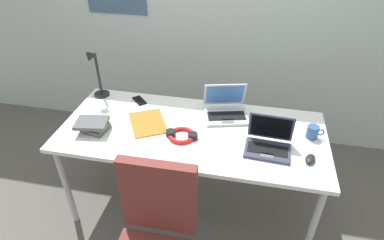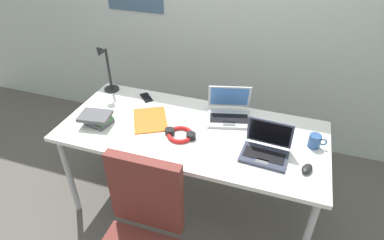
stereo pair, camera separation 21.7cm
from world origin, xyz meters
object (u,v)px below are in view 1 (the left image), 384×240
(cell_phone, at_px, (139,101))
(computer_mouse, at_px, (310,159))
(desk_lamp, at_px, (96,75))
(laptop_front_right, at_px, (226,110))
(coffee_mug, at_px, (313,132))
(headphones, at_px, (182,135))
(paper_folder_center, at_px, (148,123))
(book_stack, at_px, (94,125))
(laptop_near_lamp, at_px, (268,143))

(cell_phone, bearing_deg, computer_mouse, -64.69)
(desk_lamp, xyz_separation_m, computer_mouse, (1.56, -0.45, -0.18))
(laptop_front_right, xyz_separation_m, coffee_mug, (0.59, -0.15, -0.00))
(headphones, bearing_deg, coffee_mug, 11.42)
(computer_mouse, distance_m, paper_folder_center, 1.09)
(desk_lamp, relative_size, paper_folder_center, 1.29)
(headphones, bearing_deg, book_stack, -175.24)
(computer_mouse, height_order, headphones, headphones)
(desk_lamp, bearing_deg, laptop_front_right, -2.95)
(paper_folder_center, bearing_deg, book_stack, -154.59)
(laptop_near_lamp, xyz_separation_m, book_stack, (-1.16, -0.04, 0.00))
(computer_mouse, height_order, paper_folder_center, computer_mouse)
(cell_phone, relative_size, book_stack, 0.59)
(computer_mouse, relative_size, coffee_mug, 0.85)
(laptop_near_lamp, xyz_separation_m, paper_folder_center, (-0.83, 0.11, -0.04))
(laptop_near_lamp, distance_m, cell_phone, 1.06)
(laptop_near_lamp, bearing_deg, headphones, 179.40)
(laptop_front_right, xyz_separation_m, computer_mouse, (0.56, -0.39, -0.03))
(desk_lamp, relative_size, laptop_front_right, 1.10)
(desk_lamp, relative_size, coffee_mug, 3.54)
(headphones, bearing_deg, laptop_near_lamp, -0.60)
(desk_lamp, bearing_deg, book_stack, -69.96)
(laptop_near_lamp, distance_m, computer_mouse, 0.26)
(laptop_front_right, distance_m, cell_phone, 0.68)
(laptop_front_right, xyz_separation_m, book_stack, (-0.85, -0.37, -0.00))
(desk_lamp, distance_m, laptop_near_lamp, 1.37)
(laptop_front_right, bearing_deg, laptop_near_lamp, -46.67)
(desk_lamp, relative_size, cell_phone, 2.94)
(coffee_mug, bearing_deg, cell_phone, 170.78)
(laptop_near_lamp, height_order, computer_mouse, laptop_near_lamp)
(cell_phone, relative_size, coffee_mug, 1.20)
(laptop_near_lamp, distance_m, headphones, 0.56)
(cell_phone, height_order, book_stack, book_stack)
(computer_mouse, height_order, cell_phone, computer_mouse)
(laptop_near_lamp, xyz_separation_m, computer_mouse, (0.25, -0.07, -0.03))
(laptop_front_right, bearing_deg, coffee_mug, -14.14)
(headphones, height_order, paper_folder_center, headphones)
(headphones, relative_size, book_stack, 0.93)
(computer_mouse, relative_size, cell_phone, 0.71)
(desk_lamp, relative_size, laptop_near_lamp, 1.37)
(laptop_front_right, height_order, paper_folder_center, laptop_front_right)
(coffee_mug, bearing_deg, paper_folder_center, -176.72)
(book_stack, bearing_deg, desk_lamp, 110.04)
(book_stack, xyz_separation_m, coffee_mug, (1.44, 0.22, 0.00))
(cell_phone, xyz_separation_m, book_stack, (-0.17, -0.43, 0.04))
(computer_mouse, distance_m, headphones, 0.81)
(coffee_mug, bearing_deg, desk_lamp, 172.84)
(laptop_front_right, distance_m, coffee_mug, 0.61)
(desk_lamp, xyz_separation_m, coffee_mug, (1.59, -0.20, -0.15))
(laptop_near_lamp, relative_size, headphones, 1.37)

